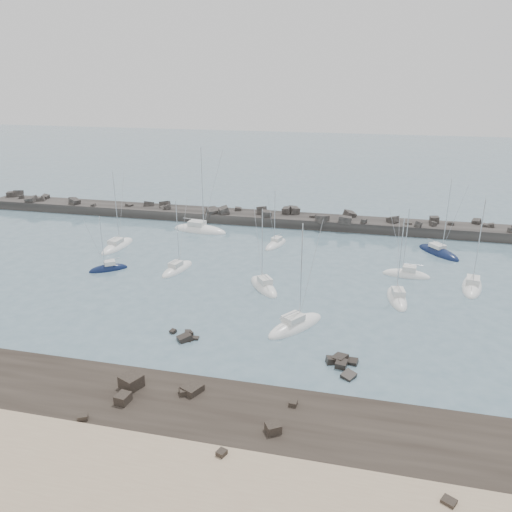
{
  "coord_description": "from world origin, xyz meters",
  "views": [
    {
      "loc": [
        15.59,
        -55.0,
        27.88
      ],
      "look_at": [
        -0.11,
        12.0,
        2.6
      ],
      "focal_mm": 35.0,
      "sensor_mm": 36.0,
      "label": 1
    }
  ],
  "objects": [
    {
      "name": "sailboat_13",
      "position": [
        20.03,
        6.84,
        0.15
      ],
      "size": [
        3.38,
        7.59,
        11.85
      ],
      "color": "white",
      "rests_on": "ground"
    },
    {
      "name": "sand_strip",
      "position": [
        0.0,
        -32.0,
        0.0
      ],
      "size": [
        140.0,
        14.0,
        1.0
      ],
      "primitive_type": "cube",
      "color": "tan",
      "rests_on": "ground"
    },
    {
      "name": "sailboat_2",
      "position": [
        -22.01,
        7.88,
        0.14
      ],
      "size": [
        5.6,
        4.82,
        9.26
      ],
      "color": "#0E1A3D",
      "rests_on": "ground"
    },
    {
      "name": "rock_cluster_near",
      "position": [
        -3.18,
        -9.04,
        0.05
      ],
      "size": [
        3.81,
        2.82,
        1.44
      ],
      "color": "black",
      "rests_on": "ground"
    },
    {
      "name": "sailboat_10",
      "position": [
        30.25,
        13.29,
        0.15
      ],
      "size": [
        4.1,
        8.7,
        13.32
      ],
      "color": "white",
      "rests_on": "ground"
    },
    {
      "name": "sailboat_4",
      "position": [
        -15.13,
        29.71,
        0.15
      ],
      "size": [
        11.03,
        4.68,
        16.79
      ],
      "color": "white",
      "rests_on": "ground"
    },
    {
      "name": "ground",
      "position": [
        0.0,
        0.0,
        0.0
      ],
      "size": [
        400.0,
        400.0,
        0.0
      ],
      "primitive_type": "plane",
      "color": "slate",
      "rests_on": "ground"
    },
    {
      "name": "sailboat_7",
      "position": [
        8.26,
        -3.57,
        0.15
      ],
      "size": [
        7.03,
        8.51,
        13.57
      ],
      "color": "white",
      "rests_on": "ground"
    },
    {
      "name": "sailboat_5",
      "position": [
        2.25,
        6.63,
        0.15
      ],
      "size": [
        6.27,
        7.47,
        12.13
      ],
      "color": "white",
      "rests_on": "ground"
    },
    {
      "name": "rock_shelf",
      "position": [
        0.34,
        -21.98,
        0.01
      ],
      "size": [
        140.0,
        12.0,
        1.9
      ],
      "color": "black",
      "rests_on": "ground"
    },
    {
      "name": "sailboat_6",
      "position": [
        0.4,
        24.81,
        0.13
      ],
      "size": [
        3.85,
        6.96,
        10.63
      ],
      "color": "white",
      "rests_on": "ground"
    },
    {
      "name": "breakwater",
      "position": [
        -7.54,
        37.99,
        0.3
      ],
      "size": [
        115.0,
        7.58,
        4.87
      ],
      "color": "#2A2825",
      "rests_on": "ground"
    },
    {
      "name": "sailboat_9",
      "position": [
        21.62,
        15.65,
        0.15
      ],
      "size": [
        7.0,
        2.75,
        11.04
      ],
      "color": "white",
      "rests_on": "ground"
    },
    {
      "name": "sailboat_3",
      "position": [
        -11.84,
        10.1,
        0.13
      ],
      "size": [
        3.87,
        7.57,
        11.53
      ],
      "color": "white",
      "rests_on": "ground"
    },
    {
      "name": "sailboat_1",
      "position": [
        -25.71,
        17.73,
        0.13
      ],
      "size": [
        3.38,
        8.96,
        13.8
      ],
      "color": "white",
      "rests_on": "ground"
    },
    {
      "name": "sailboat_8",
      "position": [
        27.22,
        26.88,
        0.13
      ],
      "size": [
        7.35,
        8.33,
        13.4
      ],
      "color": "#0E1A3D",
      "rests_on": "ground"
    },
    {
      "name": "rock_cluster_far",
      "position": [
        14.19,
        -10.78,
        0.18
      ],
      "size": [
        3.41,
        4.54,
        1.45
      ],
      "color": "black",
      "rests_on": "ground"
    }
  ]
}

